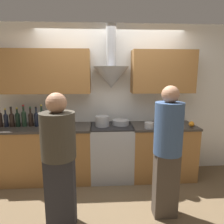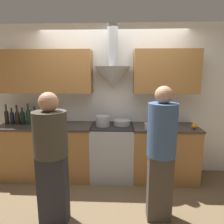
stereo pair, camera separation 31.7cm
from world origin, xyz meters
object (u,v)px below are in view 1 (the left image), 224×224
wine_bottle_0 (0,119)px  wine_bottle_1 (6,119)px  orange_fruit (191,124)px  person_foreground_left (59,157)px  wine_bottle_4 (24,118)px  person_foreground_right (168,147)px  wine_bottle_5 (31,118)px  mixing_bowl (121,122)px  wine_bottle_7 (42,118)px  stove_range (112,151)px  stock_pot (102,121)px  wine_bottle_3 (18,119)px  wine_bottle_2 (12,119)px  wine_bottle_6 (37,118)px  saucepan (149,125)px

wine_bottle_0 → wine_bottle_1: 0.10m
orange_fruit → person_foreground_left: size_ratio=0.06×
wine_bottle_4 → person_foreground_right: 2.30m
wine_bottle_5 → mixing_bowl: bearing=0.3°
mixing_bowl → orange_fruit: bearing=-9.9°
wine_bottle_1 → mixing_bowl: bearing=0.6°
orange_fruit → person_foreground_right: person_foreground_right is taller
wine_bottle_0 → wine_bottle_7: bearing=-0.4°
stove_range → wine_bottle_1: bearing=178.9°
wine_bottle_7 → stock_pot: 0.99m
mixing_bowl → wine_bottle_5: bearing=-179.7°
wine_bottle_3 → orange_fruit: bearing=-3.6°
wine_bottle_1 → person_foreground_left: 1.59m
wine_bottle_2 → person_foreground_left: 1.52m
wine_bottle_4 → orange_fruit: wine_bottle_4 is taller
wine_bottle_0 → wine_bottle_2: wine_bottle_0 is taller
stove_range → wine_bottle_1: (-1.72, 0.03, 0.58)m
wine_bottle_0 → wine_bottle_1: size_ratio=1.14×
wine_bottle_6 → saucepan: bearing=-7.3°
wine_bottle_3 → orange_fruit: wine_bottle_3 is taller
wine_bottle_0 → wine_bottle_5: size_ratio=1.07×
wine_bottle_0 → saucepan: size_ratio=2.34×
saucepan → person_foreground_left: (-1.22, -0.92, -0.11)m
mixing_bowl → person_foreground_left: (-0.80, -1.17, -0.10)m
stove_range → wine_bottle_2: (-1.62, 0.03, 0.58)m
orange_fruit → person_foreground_right: (-0.68, -0.85, -0.06)m
stock_pot → wine_bottle_5: bearing=176.5°
mixing_bowl → wine_bottle_7: bearing=-179.0°
stove_range → person_foreground_right: size_ratio=0.56×
wine_bottle_3 → wine_bottle_1: bearing=179.9°
wine_bottle_7 → mixing_bowl: wine_bottle_7 is taller
person_foreground_right → wine_bottle_7: bearing=149.6°
wine_bottle_3 → wine_bottle_7: 0.39m
wine_bottle_6 → person_foreground_left: 1.31m
stock_pot → person_foreground_left: (-0.49, -1.09, -0.14)m
wine_bottle_6 → stove_range: bearing=-1.6°
saucepan → person_foreground_right: 0.80m
stove_range → person_foreground_right: 1.25m
wine_bottle_2 → orange_fruit: wine_bottle_2 is taller
stock_pot → orange_fruit: bearing=-4.7°
orange_fruit → wine_bottle_5: bearing=175.8°
wine_bottle_0 → person_foreground_left: 1.65m
wine_bottle_3 → orange_fruit: size_ratio=3.56×
wine_bottle_5 → orange_fruit: wine_bottle_5 is taller
orange_fruit → person_foreground_left: 2.17m
wine_bottle_6 → person_foreground_left: person_foreground_left is taller
wine_bottle_7 → person_foreground_right: person_foreground_right is taller
stove_range → wine_bottle_0: (-1.81, 0.04, 0.59)m
stove_range → person_foreground_left: person_foreground_left is taller
mixing_bowl → person_foreground_left: 1.42m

